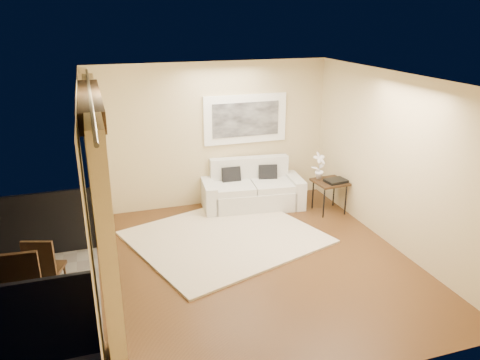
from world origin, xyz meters
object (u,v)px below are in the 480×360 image
side_table (330,184)px  balcony_chair_near (18,295)px  sofa (252,190)px  orchid (319,166)px  balcony_chair_far (43,266)px

side_table → balcony_chair_near: (-5.00, -2.28, 0.09)m
sofa → side_table: bearing=-22.4°
side_table → balcony_chair_near: balcony_chair_near is taller
balcony_chair_near → orchid: bearing=31.0°
side_table → balcony_chair_near: size_ratio=0.56×
side_table → balcony_chair_far: (-4.82, -1.47, -0.03)m
orchid → sofa: bearing=155.2°
orchid → balcony_chair_far: orchid is taller
sofa → balcony_chair_far: 4.16m
balcony_chair_far → side_table: bearing=-145.6°
sofa → balcony_chair_far: size_ratio=2.17×
orchid → balcony_chair_far: size_ratio=0.56×
sofa → balcony_chair_near: size_ratio=1.79×
side_table → balcony_chair_far: 5.04m
orchid → balcony_chair_far: (-4.67, -1.64, -0.34)m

